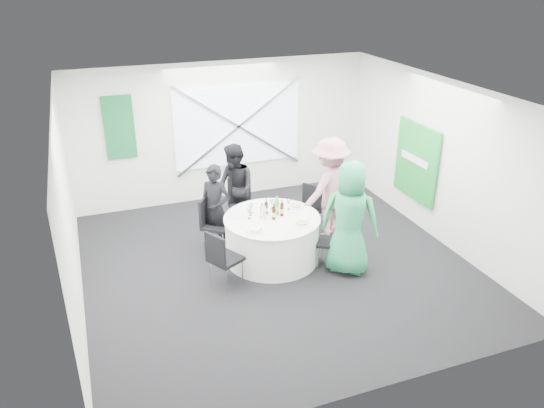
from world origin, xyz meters
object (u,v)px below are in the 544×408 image
object	(u,v)px
clear_water_bottle	(263,213)
banquet_table	(272,238)
person_man_back	(235,189)
person_woman_pink	(330,189)
chair_front_right	(335,238)
chair_back_right	(308,207)
green_water_bottle	(277,207)
chair_front_left	(221,256)
person_man_back_left	(215,209)
person_woman_green	(350,218)
chair_back	(242,200)
chair_back_left	(212,220)

from	to	relation	value
clear_water_bottle	banquet_table	bearing A→B (deg)	-1.81
person_man_back	person_woman_pink	xyz separation A→B (m)	(1.46, -0.83, 0.10)
chair_front_right	person_woman_pink	distance (m)	1.10
chair_back_right	green_water_bottle	world-z (taller)	green_water_bottle
chair_front_left	person_man_back_left	size ratio (longest dim) A/B	0.62
person_man_back_left	person_woman_green	distance (m)	2.26
green_water_bottle	person_woman_pink	bearing A→B (deg)	15.26
chair_front_left	chair_back_right	bearing A→B (deg)	-87.14
chair_back_right	chair_front_right	distance (m)	1.19
chair_back	person_man_back_left	world-z (taller)	person_man_back_left
chair_front_left	person_woman_pink	distance (m)	2.43
chair_front_right	chair_front_left	world-z (taller)	chair_front_left
chair_back_left	person_woman_pink	bearing A→B (deg)	-59.07
chair_front_right	person_woman_green	xyz separation A→B (m)	(0.13, -0.19, 0.41)
chair_back	person_man_back	distance (m)	0.25
chair_back_left	chair_back_right	distance (m)	1.76
banquet_table	chair_back	bearing A→B (deg)	96.49
person_man_back	person_woman_green	size ratio (longest dim) A/B	0.89
chair_front_right	person_man_back_left	xyz separation A→B (m)	(-1.63, 1.21, 0.25)
banquet_table	person_woman_green	world-z (taller)	person_woman_green
chair_front_left	person_man_back_left	distance (m)	1.23
banquet_table	person_woman_pink	xyz separation A→B (m)	(1.21, 0.40, 0.54)
banquet_table	green_water_bottle	world-z (taller)	green_water_bottle
banquet_table	clear_water_bottle	xyz separation A→B (m)	(-0.15, 0.00, 0.49)
person_woman_pink	banquet_table	bearing A→B (deg)	0.00
chair_back_left	chair_front_right	size ratio (longest dim) A/B	1.09
chair_front_left	person_man_back	bearing A→B (deg)	-51.35
clear_water_bottle	green_water_bottle	bearing A→B (deg)	19.17
person_man_back	clear_water_bottle	bearing A→B (deg)	-6.66
banquet_table	chair_front_right	distance (m)	1.04
chair_front_left	person_woman_pink	size ratio (longest dim) A/B	0.51
chair_back	person_man_back	xyz separation A→B (m)	(-0.12, 0.06, 0.21)
chair_front_left	person_woman_green	bearing A→B (deg)	-124.30
chair_back_right	green_water_bottle	distance (m)	1.03
clear_water_bottle	chair_back_left	bearing A→B (deg)	136.52
person_man_back	chair_front_right	bearing A→B (deg)	20.44
chair_back	clear_water_bottle	xyz separation A→B (m)	(-0.01, -1.17, 0.27)
banquet_table	chair_back_left	xyz separation A→B (m)	(-0.83, 0.66, 0.17)
person_man_back_left	clear_water_bottle	distance (m)	0.90
green_water_bottle	clear_water_bottle	world-z (taller)	green_water_bottle
chair_back	chair_back_right	size ratio (longest dim) A/B	1.12
chair_front_right	clear_water_bottle	xyz separation A→B (m)	(-1.01, 0.56, 0.36)
banquet_table	clear_water_bottle	size ratio (longest dim) A/B	5.60
chair_back	person_man_back_left	bearing A→B (deg)	-147.22
person_man_back_left	clear_water_bottle	world-z (taller)	person_man_back_left
chair_back	chair_back_left	distance (m)	0.87
chair_back_left	person_man_back_left	size ratio (longest dim) A/B	0.62
chair_back_right	chair_back	bearing A→B (deg)	-151.15
banquet_table	green_water_bottle	bearing A→B (deg)	38.86
chair_front_left	green_water_bottle	bearing A→B (deg)	-88.75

